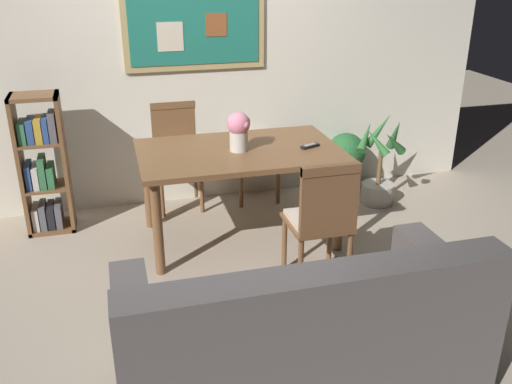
% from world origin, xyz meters
% --- Properties ---
extents(ground_plane, '(12.00, 12.00, 0.00)m').
position_xyz_m(ground_plane, '(0.00, 0.00, 0.00)').
color(ground_plane, tan).
extents(wall_back_with_painting, '(5.20, 0.14, 2.60)m').
position_xyz_m(wall_back_with_painting, '(-0.00, 1.38, 1.30)').
color(wall_back_with_painting, silver).
rests_on(wall_back_with_painting, ground_plane).
extents(dining_table, '(1.50, 0.92, 0.74)m').
position_xyz_m(dining_table, '(0.13, 0.46, 0.64)').
color(dining_table, brown).
rests_on(dining_table, ground_plane).
extents(dining_chair_near_right, '(0.40, 0.41, 0.91)m').
position_xyz_m(dining_chair_near_right, '(0.48, -0.37, 0.54)').
color(dining_chair_near_right, brown).
rests_on(dining_chair_near_right, ground_plane).
extents(dining_chair_far_left, '(0.40, 0.41, 0.91)m').
position_xyz_m(dining_chair_far_left, '(-0.24, 1.25, 0.54)').
color(dining_chair_far_left, brown).
rests_on(dining_chair_far_left, ground_plane).
extents(dining_chair_far_right, '(0.40, 0.41, 0.91)m').
position_xyz_m(dining_chair_far_right, '(0.45, 1.27, 0.54)').
color(dining_chair_far_right, brown).
rests_on(dining_chair_far_right, ground_plane).
extents(leather_couch, '(1.80, 0.84, 0.84)m').
position_xyz_m(leather_couch, '(0.04, -1.25, 0.31)').
color(leather_couch, '#514C4C').
rests_on(leather_couch, ground_plane).
extents(bookshelf, '(0.36, 0.28, 1.11)m').
position_xyz_m(bookshelf, '(-1.32, 1.01, 0.53)').
color(bookshelf, brown).
rests_on(bookshelf, ground_plane).
extents(potted_ivy, '(0.36, 0.36, 0.59)m').
position_xyz_m(potted_ivy, '(1.33, 1.17, 0.30)').
color(potted_ivy, '#B2ADA3').
rests_on(potted_ivy, ground_plane).
extents(potted_palm, '(0.43, 0.44, 0.81)m').
position_xyz_m(potted_palm, '(1.48, 0.79, 0.29)').
color(potted_palm, '#B2ADA3').
rests_on(potted_palm, ground_plane).
extents(flower_vase, '(0.18, 0.18, 0.29)m').
position_xyz_m(flower_vase, '(0.13, 0.44, 0.90)').
color(flower_vase, beige).
rests_on(flower_vase, dining_table).
extents(tv_remote, '(0.16, 0.10, 0.02)m').
position_xyz_m(tv_remote, '(0.66, 0.37, 0.75)').
color(tv_remote, black).
rests_on(tv_remote, dining_table).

